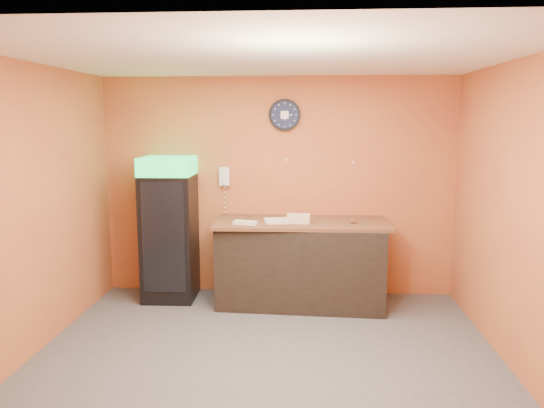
{
  "coord_description": "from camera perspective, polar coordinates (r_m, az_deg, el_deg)",
  "views": [
    {
      "loc": [
        0.38,
        -4.77,
        2.26
      ],
      "look_at": [
        0.02,
        0.6,
        1.4
      ],
      "focal_mm": 35.0,
      "sensor_mm": 36.0,
      "label": 1
    }
  ],
  "objects": [
    {
      "name": "floor",
      "position": [
        5.3,
        -0.63,
        -16.17
      ],
      "size": [
        4.5,
        4.5,
        0.0
      ],
      "primitive_type": "plane",
      "color": "#47474C",
      "rests_on": "ground"
    },
    {
      "name": "back_wall",
      "position": [
        6.84,
        0.66,
        1.86
      ],
      "size": [
        4.5,
        0.02,
        2.8
      ],
      "primitive_type": "cube",
      "color": "#BF6F36",
      "rests_on": "floor"
    },
    {
      "name": "left_wall",
      "position": [
        5.52,
        -24.64,
        -0.71
      ],
      "size": [
        0.02,
        4.0,
        2.8
      ],
      "primitive_type": "cube",
      "color": "#BF6F36",
      "rests_on": "floor"
    },
    {
      "name": "right_wall",
      "position": [
        5.2,
        24.91,
        -1.28
      ],
      "size": [
        0.02,
        4.0,
        2.8
      ],
      "primitive_type": "cube",
      "color": "#BF6F36",
      "rests_on": "floor"
    },
    {
      "name": "ceiling",
      "position": [
        4.82,
        -0.69,
        15.52
      ],
      "size": [
        4.5,
        4.0,
        0.02
      ],
      "primitive_type": "cube",
      "color": "white",
      "rests_on": "back_wall"
    },
    {
      "name": "beverage_cooler",
      "position": [
        6.76,
        -11.06,
        -2.86
      ],
      "size": [
        0.65,
        0.66,
        1.8
      ],
      "rotation": [
        0.0,
        0.0,
        0.02
      ],
      "color": "black",
      "rests_on": "floor"
    },
    {
      "name": "prep_counter",
      "position": [
        6.57,
        3.16,
        -6.47
      ],
      "size": [
        2.04,
        0.98,
        1.0
      ],
      "primitive_type": "cube",
      "rotation": [
        0.0,
        0.0,
        -0.05
      ],
      "color": "black",
      "rests_on": "floor"
    },
    {
      "name": "wall_clock",
      "position": [
        6.75,
        1.38,
        9.56
      ],
      "size": [
        0.4,
        0.06,
        0.4
      ],
      "color": "black",
      "rests_on": "back_wall"
    },
    {
      "name": "wall_phone",
      "position": [
        6.84,
        -5.14,
        2.96
      ],
      "size": [
        0.13,
        0.11,
        0.24
      ],
      "color": "white",
      "rests_on": "back_wall"
    },
    {
      "name": "butcher_paper",
      "position": [
        6.45,
        3.2,
        -2.02
      ],
      "size": [
        2.13,
        0.95,
        0.04
      ],
      "primitive_type": "cube",
      "rotation": [
        0.0,
        0.0,
        0.02
      ],
      "color": "brown",
      "rests_on": "prep_counter"
    },
    {
      "name": "sub_roll_stack",
      "position": [
        6.29,
        2.89,
        -1.58
      ],
      "size": [
        0.28,
        0.13,
        0.11
      ],
      "rotation": [
        0.0,
        0.0,
        -0.13
      ],
      "color": "beige",
      "rests_on": "butcher_paper"
    },
    {
      "name": "wrapped_sandwich_left",
      "position": [
        6.24,
        -2.87,
        -2.02
      ],
      "size": [
        0.3,
        0.17,
        0.04
      ],
      "primitive_type": "cube",
      "rotation": [
        0.0,
        0.0,
        -0.23
      ],
      "color": "silver",
      "rests_on": "butcher_paper"
    },
    {
      "name": "wrapped_sandwich_mid",
      "position": [
        6.28,
        0.6,
        -1.95
      ],
      "size": [
        0.26,
        0.13,
        0.04
      ],
      "primitive_type": "cube",
      "rotation": [
        0.0,
        0.0,
        0.1
      ],
      "color": "silver",
      "rests_on": "butcher_paper"
    },
    {
      "name": "wrapped_sandwich_right",
      "position": [
        6.41,
        0.41,
        -1.71
      ],
      "size": [
        0.3,
        0.16,
        0.04
      ],
      "primitive_type": "cube",
      "rotation": [
        0.0,
        0.0,
        0.2
      ],
      "color": "silver",
      "rests_on": "butcher_paper"
    },
    {
      "name": "kitchen_tool",
      "position": [
        6.57,
        2.1,
        -1.36
      ],
      "size": [
        0.06,
        0.06,
        0.06
      ],
      "primitive_type": "cylinder",
      "color": "silver",
      "rests_on": "butcher_paper"
    }
  ]
}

